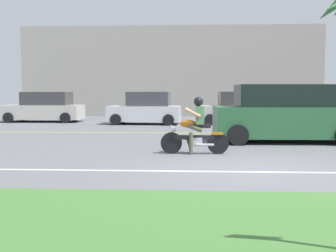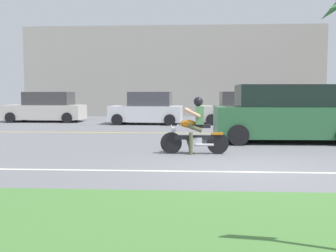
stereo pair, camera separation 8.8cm
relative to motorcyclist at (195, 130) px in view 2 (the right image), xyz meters
The scene contains 10 objects.
ground 1.56m from the motorcyclist, 40.02° to the left, with size 56.00×30.00×0.04m, color slate.
grass_median 6.31m from the motorcyclist, 80.07° to the right, with size 56.00×3.80×0.06m, color #477A38.
lane_line_near 2.72m from the motorcyclist, 65.82° to the right, with size 50.40×0.12×0.01m, color silver.
lane_line_far 5.65m from the motorcyclist, 78.86° to the left, with size 50.40×0.12×0.01m, color yellow.
motorcyclist is the anchor object (origin of this frame).
suv_nearby 4.09m from the motorcyclist, 43.40° to the left, with size 4.72×2.29×1.87m.
parked_car_0 14.08m from the motorcyclist, 125.76° to the left, with size 4.31×2.00×1.66m.
parked_car_1 10.33m from the motorcyclist, 103.43° to the left, with size 3.74×2.02×1.66m.
parked_car_2 10.68m from the motorcyclist, 77.06° to the left, with size 4.15×2.08×1.67m.
building_far 19.12m from the motorcyclist, 94.51° to the left, with size 20.56×4.00×6.15m, color #A8A399.
Camera 2 is at (-1.15, -8.48, 1.60)m, focal length 43.17 mm.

